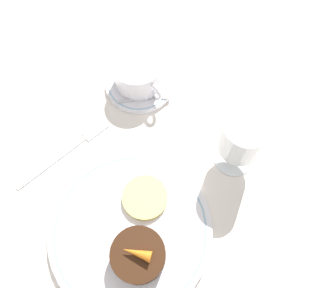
# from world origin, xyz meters

# --- Properties ---
(ground_plane) EXTENTS (3.00, 3.00, 0.00)m
(ground_plane) POSITION_xyz_m (0.00, 0.00, 0.00)
(ground_plane) COLOR white
(dinner_plate) EXTENTS (0.26, 0.26, 0.01)m
(dinner_plate) POSITION_xyz_m (0.01, -0.04, 0.01)
(dinner_plate) COLOR white
(dinner_plate) RESTS_ON ground_plane
(saucer) EXTENTS (0.14, 0.14, 0.01)m
(saucer) POSITION_xyz_m (-0.21, 0.14, 0.01)
(saucer) COLOR white
(saucer) RESTS_ON ground_plane
(coffee_cup) EXTENTS (0.12, 0.09, 0.05)m
(coffee_cup) POSITION_xyz_m (-0.22, 0.14, 0.04)
(coffee_cup) COLOR white
(coffee_cup) RESTS_ON saucer
(spoon) EXTENTS (0.06, 0.10, 0.00)m
(spoon) POSITION_xyz_m (-0.17, 0.14, 0.01)
(spoon) COLOR silver
(spoon) RESTS_ON saucer
(wine_glass) EXTENTS (0.07, 0.07, 0.12)m
(wine_glass) POSITION_xyz_m (0.02, 0.18, 0.08)
(wine_glass) COLOR silver
(wine_glass) RESTS_ON ground_plane
(fork) EXTENTS (0.03, 0.20, 0.01)m
(fork) POSITION_xyz_m (-0.18, -0.03, 0.00)
(fork) COLOR silver
(fork) RESTS_ON ground_plane
(dessert_cake) EXTENTS (0.08, 0.08, 0.04)m
(dessert_cake) POSITION_xyz_m (0.05, -0.05, 0.03)
(dessert_cake) COLOR #381E0F
(dessert_cake) RESTS_ON dinner_plate
(carrot_garnish) EXTENTS (0.04, 0.04, 0.02)m
(carrot_garnish) POSITION_xyz_m (0.05, -0.05, 0.06)
(carrot_garnish) COLOR orange
(carrot_garnish) RESTS_ON dessert_cake
(pineapple_slice) EXTENTS (0.08, 0.08, 0.01)m
(pineapple_slice) POSITION_xyz_m (-0.02, 0.01, 0.02)
(pineapple_slice) COLOR #EFE075
(pineapple_slice) RESTS_ON dinner_plate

